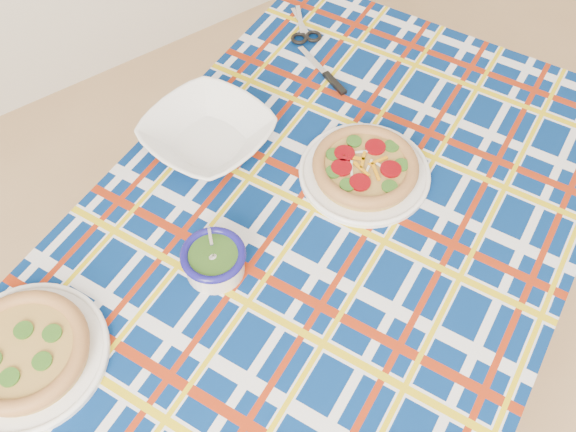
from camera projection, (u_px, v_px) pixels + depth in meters
dining_table at (315, 258)px, 1.33m from camera, size 1.72×1.44×0.69m
tablecloth at (315, 252)px, 1.32m from camera, size 1.76×1.48×0.10m
main_focaccia_plate at (365, 167)px, 1.35m from camera, size 0.38×0.38×0.06m
pesto_bowl at (214, 259)px, 1.20m from camera, size 0.17×0.17×0.07m
serving_bowl at (208, 134)px, 1.40m from camera, size 0.33×0.33×0.06m
second_focaccia_plate at (23, 351)px, 1.11m from camera, size 0.40×0.40×0.05m
table_knife at (314, 61)px, 1.57m from camera, size 0.03×0.21×0.01m
kitchen_scissors at (300, 20)px, 1.66m from camera, size 0.14×0.20×0.01m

